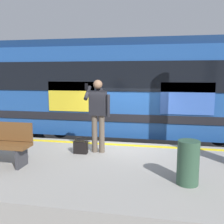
# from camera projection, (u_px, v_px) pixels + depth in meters

# --- Properties ---
(ground_plane) EXTENTS (24.43, 24.43, 0.00)m
(ground_plane) POSITION_uv_depth(u_px,v_px,m) (121.00, 176.00, 7.43)
(ground_plane) COLOR #4C4742
(platform) EXTENTS (15.53, 3.74, 1.01)m
(platform) POSITION_uv_depth(u_px,v_px,m) (107.00, 187.00, 5.54)
(platform) COLOR gray
(platform) RESTS_ON ground
(safety_line) EXTENTS (15.22, 0.16, 0.01)m
(safety_line) POSITION_uv_depth(u_px,v_px,m) (119.00, 145.00, 6.98)
(safety_line) COLOR yellow
(safety_line) RESTS_ON platform
(track_rail_near) EXTENTS (20.19, 0.08, 0.16)m
(track_rail_near) POSITION_uv_depth(u_px,v_px,m) (127.00, 157.00, 8.80)
(track_rail_near) COLOR slate
(track_rail_near) RESTS_ON ground
(track_rail_far) EXTENTS (20.19, 0.08, 0.16)m
(track_rail_far) POSITION_uv_depth(u_px,v_px,m) (132.00, 146.00, 10.19)
(track_rail_far) COLOR slate
(track_rail_far) RESTS_ON ground
(train_carriage) EXTENTS (10.05, 2.94, 3.85)m
(train_carriage) POSITION_uv_depth(u_px,v_px,m) (132.00, 87.00, 9.12)
(train_carriage) COLOR #1E478C
(train_carriage) RESTS_ON ground
(passenger) EXTENTS (0.57, 0.55, 1.78)m
(passenger) POSITION_uv_depth(u_px,v_px,m) (98.00, 110.00, 6.21)
(passenger) COLOR brown
(passenger) RESTS_ON platform
(handbag) EXTENTS (0.33, 0.30, 0.37)m
(handbag) POSITION_uv_depth(u_px,v_px,m) (81.00, 146.00, 6.23)
(handbag) COLOR black
(handbag) RESTS_ON platform
(trash_bin) EXTENTS (0.38, 0.38, 0.78)m
(trash_bin) POSITION_uv_depth(u_px,v_px,m) (188.00, 163.00, 4.47)
(trash_bin) COLOR #2D4C38
(trash_bin) RESTS_ON platform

